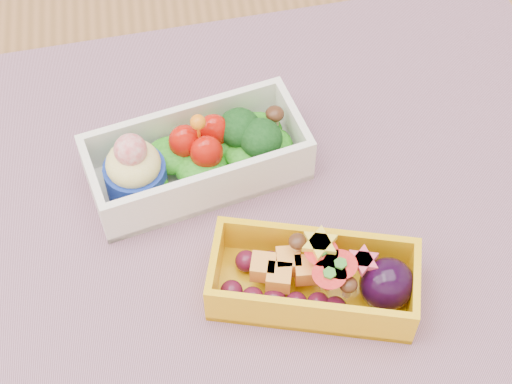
{
  "coord_description": "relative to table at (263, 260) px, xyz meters",
  "views": [
    {
      "loc": [
        -0.06,
        -0.38,
        1.3
      ],
      "look_at": [
        -0.01,
        -0.02,
        0.79
      ],
      "focal_mm": 59.03,
      "sensor_mm": 36.0,
      "label": 1
    }
  ],
  "objects": [
    {
      "name": "bento_yellow",
      "position": [
        0.03,
        -0.09,
        0.12
      ],
      "size": [
        0.16,
        0.1,
        0.05
      ],
      "rotation": [
        0.0,
        0.0,
        -0.27
      ],
      "color": "#F1B00C",
      "rests_on": "placemat"
    },
    {
      "name": "placemat",
      "position": [
        -0.02,
        -0.03,
        0.1
      ],
      "size": [
        0.63,
        0.5,
        0.0
      ],
      "primitive_type": "cube",
      "rotation": [
        0.0,
        0.0,
        0.08
      ],
      "color": "gray",
      "rests_on": "table"
    },
    {
      "name": "table",
      "position": [
        0.0,
        0.0,
        0.0
      ],
      "size": [
        1.2,
        0.8,
        0.75
      ],
      "color": "brown",
      "rests_on": "ground"
    },
    {
      "name": "bento_white",
      "position": [
        -0.05,
        0.03,
        0.13
      ],
      "size": [
        0.18,
        0.11,
        0.07
      ],
      "rotation": [
        0.0,
        0.0,
        0.23
      ],
      "color": "white",
      "rests_on": "placemat"
    }
  ]
}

